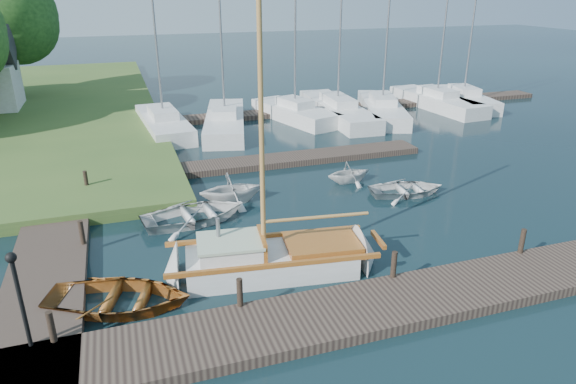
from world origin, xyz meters
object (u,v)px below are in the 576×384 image
object	(u,v)px
lamp_post	(18,287)
dinghy	(118,294)
mooring_post_5	(86,180)
mooring_post_2	(394,264)
marina_boat_6	(463,98)
marina_boat_1	(225,120)
tender_c	(407,187)
marina_boat_3	(338,109)
marina_boat_2	(295,111)
marina_boat_0	(164,122)
mooring_post_3	(522,241)
sailboat	(276,261)
mooring_post_0	(51,327)
tender_a	(194,212)
tender_b	(232,187)
marina_boat_5	(437,100)
mooring_post_4	(82,232)
marina_boat_4	(382,108)
tender_d	(349,171)
tree_7	(7,14)
mooring_post_1	(240,292)

from	to	relation	value
lamp_post	dinghy	xyz separation A→B (m)	(1.99, 1.40, -1.47)
mooring_post_5	mooring_post_2	bearing A→B (deg)	-49.64
marina_boat_6	marina_boat_1	bearing A→B (deg)	103.35
tender_c	marina_boat_3	size ratio (longest dim) A/B	0.26
lamp_post	marina_boat_2	xyz separation A→B (m)	(13.30, 19.38, -1.28)
mooring_post_2	marina_boat_0	bearing A→B (deg)	103.04
mooring_post_3	marina_boat_1	size ratio (longest dim) A/B	0.08
sailboat	marina_boat_6	bearing A→B (deg)	49.38
mooring_post_0	tender_c	xyz separation A→B (m)	(13.05, 6.02, -0.38)
sailboat	tender_a	bearing A→B (deg)	119.80
tender_b	marina_boat_3	xyz separation A→B (m)	(9.73, 11.76, -0.11)
mooring_post_0	marina_boat_5	world-z (taller)	marina_boat_5
mooring_post_3	marina_boat_3	world-z (taller)	marina_boat_3
marina_boat_2	marina_boat_5	world-z (taller)	marina_boat_5
mooring_post_4	marina_boat_6	xyz separation A→B (m)	(25.13, 14.50, -0.13)
mooring_post_3	marina_boat_2	world-z (taller)	marina_boat_2
mooring_post_3	sailboat	world-z (taller)	sailboat
marina_boat_4	marina_boat_3	bearing A→B (deg)	96.42
mooring_post_3	marina_boat_1	bearing A→B (deg)	106.09
mooring_post_5	tender_b	bearing A→B (deg)	-24.76
sailboat	marina_boat_0	size ratio (longest dim) A/B	0.84
marina_boat_0	mooring_post_0	bearing A→B (deg)	162.37
sailboat	mooring_post_3	bearing A→B (deg)	-6.67
dinghy	tender_d	bearing A→B (deg)	-36.66
tender_a	marina_boat_3	world-z (taller)	marina_boat_3
mooring_post_3	tree_7	bearing A→B (deg)	120.10
mooring_post_4	tree_7	world-z (taller)	tree_7
mooring_post_5	tender_d	bearing A→B (deg)	-10.13
tender_a	mooring_post_1	bearing A→B (deg)	173.70
dinghy	marina_boat_0	size ratio (longest dim) A/B	0.33
tender_d	tree_7	distance (m)	28.49
tree_7	marina_boat_6	bearing A→B (deg)	-20.98
marina_boat_5	mooring_post_3	bearing A→B (deg)	148.43
mooring_post_3	marina_boat_6	size ratio (longest dim) A/B	0.08
marina_boat_2	tender_a	bearing A→B (deg)	130.68
mooring_post_5	marina_boat_6	distance (m)	26.87
lamp_post	tender_b	distance (m)	9.96
marina_boat_0	marina_boat_5	xyz separation A→B (m)	(18.90, 0.30, 0.00)
marina_boat_0	tree_7	xyz separation A→B (m)	(-9.04, 11.81, 5.63)
marina_boat_2	marina_boat_3	distance (m)	2.91
sailboat	tender_c	distance (m)	8.14
marina_boat_1	marina_boat_2	bearing A→B (deg)	-68.01
mooring_post_0	tree_7	size ratio (longest dim) A/B	0.09
mooring_post_1	tree_7	distance (m)	32.79
lamp_post	marina_boat_3	world-z (taller)	marina_boat_3
marina_boat_2	tree_7	xyz separation A→B (m)	(-17.30, 11.67, 5.62)
mooring_post_3	marina_boat_4	bearing A→B (deg)	74.57
mooring_post_4	lamp_post	xyz separation A→B (m)	(-1.00, -5.00, 1.17)
mooring_post_5	marina_boat_6	world-z (taller)	marina_boat_6
mooring_post_1	marina_boat_2	bearing A→B (deg)	66.81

